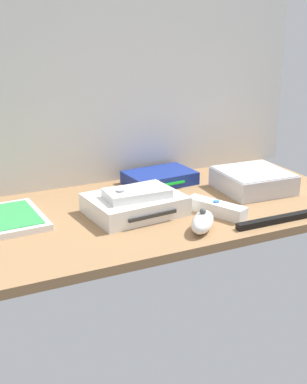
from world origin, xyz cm
name	(u,v)px	position (x,y,z in cm)	size (l,w,h in cm)	color
ground_plane	(153,212)	(0.00, 0.00, -1.00)	(100.00, 48.00, 2.00)	#936D47
back_wall	(112,62)	(0.00, 24.60, 32.00)	(110.00, 1.20, 64.00)	silver
game_console	(135,204)	(-5.47, -1.33, 2.20)	(22.32, 17.88, 4.40)	white
mini_computer	(253,180)	(29.14, 0.53, 2.64)	(17.84, 17.84, 5.30)	silver
game_case	(11,218)	(-32.44, 6.21, 0.76)	(14.43, 19.58, 1.56)	white
network_router	(160,178)	(9.58, 15.94, 1.70)	(18.81, 13.30, 3.40)	navy
remote_wand	(216,208)	(11.11, -10.13, 1.51)	(9.36, 14.97, 3.40)	white
remote_nunchuk	(203,222)	(3.38, -16.97, 2.04)	(10.01, 10.34, 5.10)	white
remote_classic_pad	(137,193)	(-5.54, -2.73, 5.41)	(14.53, 8.23, 2.40)	white
sensor_bar	(283,219)	(22.23, -20.31, 0.70)	(24.00, 1.80, 1.40)	black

